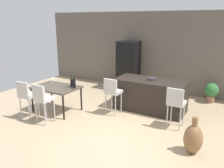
# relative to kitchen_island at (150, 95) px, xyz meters

# --- Properties ---
(ground_plane) EXTENTS (10.00, 10.00, 0.00)m
(ground_plane) POSITION_rel_kitchen_island_xyz_m (-0.40, -1.10, -0.46)
(ground_plane) COLOR tan
(back_wall) EXTENTS (10.00, 0.12, 2.90)m
(back_wall) POSITION_rel_kitchen_island_xyz_m (-0.40, 2.04, 0.99)
(back_wall) COLOR #665B51
(back_wall) RESTS_ON ground_plane
(kitchen_island) EXTENTS (2.04, 0.91, 0.92)m
(kitchen_island) POSITION_rel_kitchen_island_xyz_m (0.00, 0.00, 0.00)
(kitchen_island) COLOR black
(kitchen_island) RESTS_ON ground_plane
(bar_chair_left) EXTENTS (0.42, 0.42, 1.05)m
(bar_chair_left) POSITION_rel_kitchen_island_xyz_m (-0.80, -0.84, 0.24)
(bar_chair_left) COLOR beige
(bar_chair_left) RESTS_ON ground_plane
(bar_chair_middle) EXTENTS (0.41, 0.41, 1.05)m
(bar_chair_middle) POSITION_rel_kitchen_island_xyz_m (0.97, -0.84, 0.24)
(bar_chair_middle) COLOR beige
(bar_chair_middle) RESTS_ON ground_plane
(dining_table) EXTENTS (1.31, 0.90, 0.74)m
(dining_table) POSITION_rel_kitchen_island_xyz_m (-2.34, -1.43, 0.21)
(dining_table) COLOR #4C4238
(dining_table) RESTS_ON ground_plane
(dining_chair_near) EXTENTS (0.41, 0.41, 1.05)m
(dining_chair_near) POSITION_rel_kitchen_island_xyz_m (-2.64, -2.24, 0.24)
(dining_chair_near) COLOR beige
(dining_chair_near) RESTS_ON ground_plane
(dining_chair_far) EXTENTS (0.42, 0.42, 1.05)m
(dining_chair_far) POSITION_rel_kitchen_island_xyz_m (-2.05, -2.24, 0.24)
(dining_chair_far) COLOR beige
(dining_chair_far) RESTS_ON ground_plane
(wine_bottle_middle) EXTENTS (0.07, 0.07, 0.33)m
(wine_bottle_middle) POSITION_rel_kitchen_island_xyz_m (-1.78, -1.28, 0.41)
(wine_bottle_middle) COLOR black
(wine_bottle_middle) RESTS_ON dining_table
(wine_bottle_far) EXTENTS (0.07, 0.07, 0.29)m
(wine_bottle_far) POSITION_rel_kitchen_island_xyz_m (-1.94, -1.11, 0.40)
(wine_bottle_far) COLOR #194723
(wine_bottle_far) RESTS_ON dining_table
(wine_bottle_inner) EXTENTS (0.07, 0.07, 0.30)m
(wine_bottle_inner) POSITION_rel_kitchen_island_xyz_m (-1.93, -1.22, 0.40)
(wine_bottle_inner) COLOR black
(wine_bottle_inner) RESTS_ON dining_table
(wine_glass_left) EXTENTS (0.07, 0.07, 0.17)m
(wine_glass_left) POSITION_rel_kitchen_island_xyz_m (-2.80, -1.12, 0.40)
(wine_glass_left) COLOR silver
(wine_glass_left) RESTS_ON dining_table
(refrigerator) EXTENTS (0.72, 0.68, 1.84)m
(refrigerator) POSITION_rel_kitchen_island_xyz_m (-1.51, 1.60, 0.46)
(refrigerator) COLOR black
(refrigerator) RESTS_ON ground_plane
(fruit_bowl) EXTENTS (0.23, 0.23, 0.07)m
(fruit_bowl) POSITION_rel_kitchen_island_xyz_m (0.02, -0.02, 0.50)
(fruit_bowl) COLOR #333338
(fruit_bowl) RESTS_ON kitchen_island
(floor_vase) EXTENTS (0.38, 0.38, 0.78)m
(floor_vase) POSITION_rel_kitchen_island_xyz_m (1.59, -1.76, -0.15)
(floor_vase) COLOR brown
(floor_vase) RESTS_ON ground_plane
(potted_plant) EXTENTS (0.44, 0.44, 0.64)m
(potted_plant) POSITION_rel_kitchen_island_xyz_m (1.49, 1.59, -0.08)
(potted_plant) COLOR #996B4C
(potted_plant) RESTS_ON ground_plane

